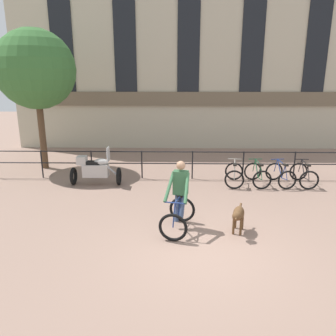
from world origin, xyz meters
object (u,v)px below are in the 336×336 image
object	(u,v)px
dog	(238,215)
parked_motorcycle	(95,169)
cyclist_with_bike	(179,200)
parked_bicycle_mid_right	(280,175)
parked_bicycle_mid_left	(257,175)
parked_bicycle_far_end	(304,175)
parked_bicycle_near_lamp	(234,175)

from	to	relation	value
dog	parked_motorcycle	world-z (taller)	parked_motorcycle
parked_motorcycle	cyclist_with_bike	bearing A→B (deg)	-140.66
dog	parked_motorcycle	size ratio (longest dim) A/B	0.55
parked_bicycle_mid_right	cyclist_with_bike	bearing A→B (deg)	37.16
dog	parked_bicycle_mid_left	world-z (taller)	parked_bicycle_mid_left
parked_bicycle_far_end	parked_bicycle_mid_right	bearing A→B (deg)	1.50
dog	cyclist_with_bike	bearing A→B (deg)	-171.27
parked_bicycle_mid_left	parked_bicycle_far_end	bearing A→B (deg)	176.38
dog	parked_motorcycle	bearing A→B (deg)	157.58
cyclist_with_bike	parked_bicycle_far_end	bearing A→B (deg)	51.12
dog	parked_bicycle_mid_right	world-z (taller)	parked_bicycle_mid_right
parked_bicycle_near_lamp	cyclist_with_bike	bearing A→B (deg)	70.18
parked_bicycle_mid_right	parked_bicycle_far_end	distance (m)	0.81
parked_bicycle_mid_right	parked_bicycle_near_lamp	bearing A→B (deg)	-7.47
parked_bicycle_mid_left	parked_bicycle_far_end	xyz separation A→B (m)	(1.62, -0.00, 0.00)
parked_motorcycle	parked_bicycle_mid_right	world-z (taller)	parked_motorcycle
dog	parked_motorcycle	xyz separation A→B (m)	(-4.30, 3.63, 0.08)
parked_bicycle_far_end	dog	bearing A→B (deg)	53.17
parked_bicycle_near_lamp	parked_bicycle_mid_right	world-z (taller)	same
parked_bicycle_near_lamp	parked_bicycle_far_end	distance (m)	2.43
dog	parked_bicycle_far_end	distance (m)	4.82
dog	parked_bicycle_mid_right	bearing A→B (deg)	77.77
parked_motorcycle	parked_bicycle_near_lamp	size ratio (longest dim) A/B	1.43
parked_bicycle_near_lamp	parked_bicycle_mid_right	bearing A→B (deg)	-170.67
cyclist_with_bike	parked_bicycle_mid_right	world-z (taller)	cyclist_with_bike
parked_bicycle_near_lamp	parked_bicycle_mid_right	size ratio (longest dim) A/B	1.01
cyclist_with_bike	parked_bicycle_near_lamp	bearing A→B (deg)	73.09
parked_bicycle_near_lamp	parked_bicycle_mid_left	distance (m)	0.81
dog	parked_bicycle_near_lamp	xyz separation A→B (m)	(0.56, 3.78, -0.12)
parked_bicycle_mid_left	parked_bicycle_mid_right	world-z (taller)	same
dog	parked_bicycle_near_lamp	distance (m)	3.82
cyclist_with_bike	parked_bicycle_far_end	distance (m)	5.68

